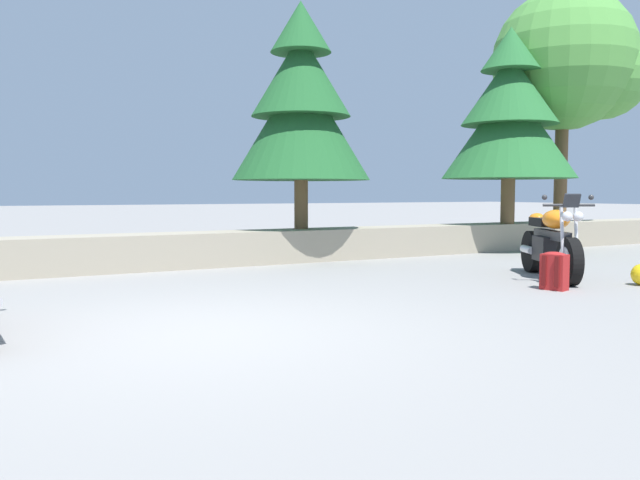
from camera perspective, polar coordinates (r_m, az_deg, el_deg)
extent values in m
plane|color=gray|center=(5.65, -10.95, -8.03)|extent=(120.00, 120.00, 0.00)
cube|color=gray|center=(10.25, -19.13, -1.17)|extent=(36.00, 0.80, 0.55)
cylinder|color=black|center=(8.87, 21.11, -1.78)|extent=(0.42, 0.61, 0.62)
cylinder|color=black|center=(10.23, 18.24, -0.96)|extent=(0.46, 0.63, 0.62)
cylinder|color=silver|center=(8.87, 21.11, -1.78)|extent=(0.33, 0.41, 0.38)
cube|color=black|center=(9.58, 19.49, -0.72)|extent=(0.51, 0.57, 0.34)
cube|color=#2D2D30|center=(9.48, 19.72, 0.44)|extent=(0.65, 1.03, 0.12)
ellipsoid|color=orange|center=(9.32, 20.06, 1.72)|extent=(0.55, 0.62, 0.26)
cube|color=black|center=(9.78, 19.10, 1.50)|extent=(0.50, 0.62, 0.12)
ellipsoid|color=orange|center=(10.06, 18.55, 1.81)|extent=(0.33, 0.35, 0.16)
cylinder|color=#2D2D30|center=(8.91, 21.05, 2.88)|extent=(0.60, 0.35, 0.04)
sphere|color=silver|center=(8.80, 21.77, 1.94)|extent=(0.13, 0.13, 0.13)
sphere|color=silver|center=(8.75, 20.92, 1.95)|extent=(0.13, 0.13, 0.13)
cube|color=#26282D|center=(8.81, 21.29, 3.26)|extent=(0.22, 0.18, 0.18)
cylinder|color=silver|center=(9.95, 17.80, -0.80)|extent=(0.28, 0.39, 0.11)
cylinder|color=silver|center=(8.91, 21.62, 0.55)|extent=(0.12, 0.16, 0.73)
cylinder|color=silver|center=(8.85, 20.53, 0.56)|extent=(0.12, 0.16, 0.73)
sphere|color=#2D2D30|center=(9.05, 22.75, 3.49)|extent=(0.07, 0.07, 0.07)
sphere|color=#2D2D30|center=(8.84, 19.15, 3.57)|extent=(0.07, 0.07, 0.07)
cube|color=#A31E1E|center=(8.43, 19.92, -2.67)|extent=(0.26, 0.34, 0.44)
cube|color=#A31E1E|center=(8.54, 20.25, -2.86)|extent=(0.11, 0.24, 0.24)
ellipsoid|color=#A31E1E|center=(8.41, 19.96, -1.25)|extent=(0.24, 0.32, 0.08)
cube|color=#591010|center=(8.37, 19.11, -2.56)|extent=(0.04, 0.06, 0.37)
cube|color=#591010|center=(8.30, 20.13, -2.64)|extent=(0.04, 0.06, 0.37)
cylinder|color=brown|center=(11.47, -1.67, 3.86)|extent=(0.24, 0.24, 1.15)
cone|color=#1E5628|center=(11.53, -1.69, 10.30)|extent=(2.42, 2.42, 2.01)
cone|color=#1E5628|center=(11.65, -1.70, 14.33)|extent=(1.75, 1.75, 1.45)
cone|color=#1E5628|center=(11.82, -1.70, 18.27)|extent=(1.07, 1.07, 0.88)
cylinder|color=brown|center=(13.85, 16.20, 3.94)|extent=(0.28, 0.28, 1.24)
cone|color=#23602D|center=(13.91, 16.31, 9.30)|extent=(2.70, 2.70, 1.98)
cone|color=#23602D|center=(14.01, 16.38, 12.61)|extent=(1.95, 1.95, 1.43)
cone|color=#23602D|center=(14.15, 16.45, 15.86)|extent=(1.19, 1.19, 0.87)
cylinder|color=brown|center=(15.26, 20.44, 5.98)|extent=(0.28, 0.28, 2.38)
sphere|color=#4C8E3D|center=(15.52, 20.66, 14.61)|extent=(3.05, 3.05, 3.05)
sphere|color=#4C8E3D|center=(15.70, 23.61, 13.27)|extent=(1.98, 1.98, 1.98)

